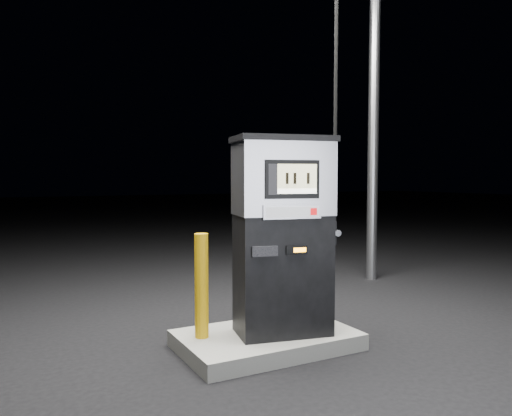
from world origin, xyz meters
name	(u,v)px	position (x,y,z in m)	size (l,w,h in m)	color
ground	(267,348)	(0.00, 0.00, 0.00)	(80.00, 80.00, 0.00)	black
pump_island	(267,340)	(0.00, 0.00, 0.07)	(1.60, 1.00, 0.15)	slate
fuel_dispenser	(283,233)	(0.12, -0.09, 1.08)	(1.04, 0.71, 3.76)	black
bollard_left	(201,286)	(-0.59, 0.15, 0.62)	(0.13, 0.13, 0.94)	#D9A00C
bollard_right	(308,276)	(0.55, 0.14, 0.61)	(0.12, 0.12, 0.91)	#D9A00C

